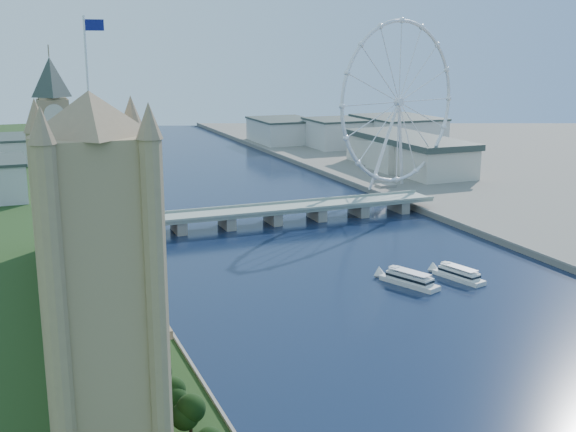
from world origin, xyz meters
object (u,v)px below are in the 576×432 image
tour_boat_near (409,285)px  tour_boat_far (459,279)px  victoria_tower (100,282)px  london_eye (399,103)px

tour_boat_near → tour_boat_far: (26.32, -1.34, 0.00)m
victoria_tower → tour_boat_far: (178.15, 107.71, -54.49)m
victoria_tower → london_eye: size_ratio=0.90×
london_eye → tour_boat_far: 217.87m
tour_boat_far → victoria_tower: bearing=-163.6°
victoria_tower → tour_boat_near: victoria_tower is taller
london_eye → tour_boat_near: 227.35m
london_eye → tour_boat_near: (-103.15, -191.02, -67.52)m
victoria_tower → tour_boat_far: victoria_tower is taller
tour_boat_near → tour_boat_far: tour_boat_near is taller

